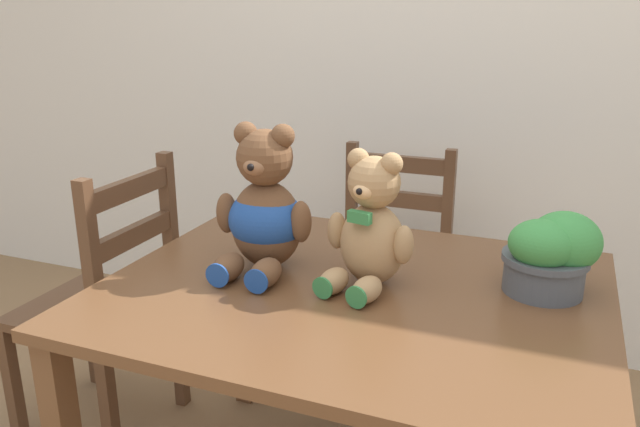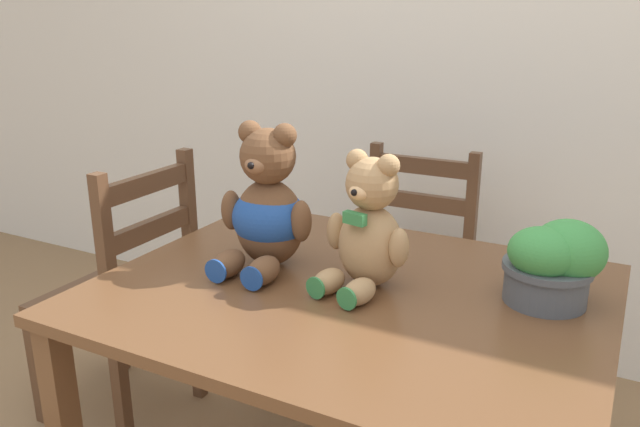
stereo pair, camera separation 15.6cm
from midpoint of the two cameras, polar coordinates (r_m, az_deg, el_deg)
name	(u,v)px [view 2 (the right image)]	position (r m, az deg, el deg)	size (l,w,h in m)	color
wall_back	(487,34)	(2.56, 16.77, 15.46)	(8.00, 0.04, 2.60)	silver
dining_table	(349,323)	(1.58, 5.56, -10.04)	(1.21, 0.96, 0.73)	brown
wooden_chair_behind	(407,274)	(2.37, 9.85, -5.51)	(0.42, 0.40, 0.90)	brown
wooden_chair_side	(124,295)	(2.21, -15.55, -7.26)	(0.43, 0.42, 0.94)	brown
teddy_bear_left	(267,210)	(1.62, -2.10, 0.26)	(0.27, 0.27, 0.38)	brown
teddy_bear_right	(368,230)	(1.51, 7.38, -1.60)	(0.24, 0.25, 0.34)	tan
potted_plant	(553,261)	(1.55, 23.27, -4.09)	(0.22, 0.21, 0.20)	#4C5156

